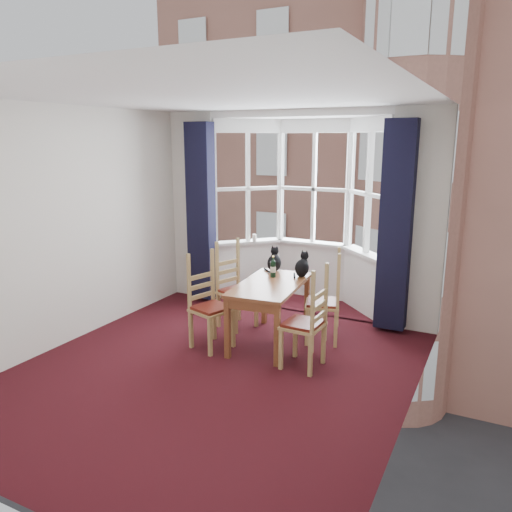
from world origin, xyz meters
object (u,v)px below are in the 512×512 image
Objects in this scene: dining_table at (270,292)px; chair_right_near at (311,327)px; cat_left at (274,261)px; candle_tall at (254,238)px; chair_right_far at (330,304)px; cat_right at (302,266)px; wine_bottle at (273,268)px; chair_left_far at (233,291)px; chair_left_near at (207,308)px.

chair_right_near reaches higher than dining_table.
candle_tall is (-0.81, 1.04, 0.06)m from cat_left.
cat_right is (-0.41, 0.11, 0.40)m from chair_right_far.
cat_right is 0.37m from wine_bottle.
cat_right is 2.82× the size of candle_tall.
chair_right_far is at bearing -36.70° from candle_tall.
chair_left_far is at bearing -177.83° from chair_right_far.
dining_table is 4.08× the size of cat_left.
chair_left_near is at bearing -114.69° from cat_left.
chair_left_near is 1.12m from cat_left.
cat_right is (0.91, 0.16, 0.40)m from chair_left_far.
chair_left_near and chair_left_far have the same top height.
candle_tall is at bearing 129.96° from chair_right_near.
chair_right_far is (-0.06, 0.80, 0.00)m from chair_right_near.
chair_left_far and chair_right_near have the same top height.
wine_bottle reaches higher than candle_tall.
chair_right_near is at bearing -1.23° from chair_left_near.
chair_right_far is at bearing 29.70° from dining_table.
cat_left reaches higher than chair_right_near.
dining_table is 1.46× the size of chair_right_near.
cat_left is (-0.82, 0.18, 0.40)m from chair_right_far.
chair_left_near is at bearing -134.13° from cat_right.
cat_right reaches higher than wine_bottle.
cat_left is 1.23× the size of wine_bottle.
chair_right_near is 0.80m from chair_right_far.
cat_right reaches higher than chair_right_near.
chair_left_near is 1.48m from chair_right_far.
chair_left_near is 7.97× the size of candle_tall.
cat_right is at bearing -42.18° from candle_tall.
chair_right_far is at bearing 7.93° from wine_bottle.
dining_table is 0.83m from chair_right_near.
wine_bottle is (-0.08, 0.26, 0.22)m from dining_table.
cat_left is (-0.19, 0.54, 0.23)m from dining_table.
chair_right_near is (1.37, -0.75, 0.00)m from chair_left_far.
dining_table is at bearing -72.23° from wine_bottle.
chair_left_near is at bearing -85.63° from chair_left_far.
chair_left_far is 1.32m from chair_right_far.
wine_bottle is 1.61m from candle_tall.
dining_table is at bearing -24.15° from chair_left_far.
chair_right_near is 2.68m from candle_tall.
chair_right_far is 7.97× the size of candle_tall.
chair_left_far is 1.39m from candle_tall.
wine_bottle reaches higher than chair_left_far.
chair_left_near is 1.32m from chair_right_near.
dining_table is at bearing 147.10° from chair_right_near.
dining_table is 11.62× the size of candle_tall.
chair_left_far is (-0.69, 0.31, -0.17)m from dining_table.
chair_right_near is at bearing -85.94° from chair_right_far.
chair_left_far is at bearing 151.30° from chair_right_near.
chair_left_near is 3.45× the size of wine_bottle.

